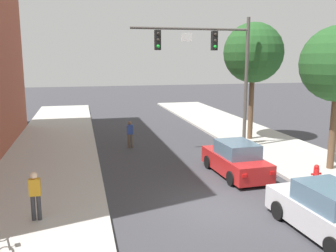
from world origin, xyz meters
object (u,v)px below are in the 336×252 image
object	(u,v)px
car_following_silver	(327,212)
pedestrian_sidewalk_left_walker	(35,194)
street_tree_second	(253,53)
pedestrian_crossing_road	(130,133)
car_lead_red	(236,160)
fire_hydrant	(316,173)
traffic_signal_mast	(215,59)

from	to	relation	value
car_following_silver	pedestrian_sidewalk_left_walker	size ratio (longest dim) A/B	2.63
car_following_silver	street_tree_second	bearing A→B (deg)	74.26
pedestrian_crossing_road	car_lead_red	bearing A→B (deg)	-57.49
pedestrian_sidewalk_left_walker	pedestrian_crossing_road	distance (m)	10.57
pedestrian_sidewalk_left_walker	street_tree_second	distance (m)	16.36
fire_hydrant	street_tree_second	bearing A→B (deg)	83.34
pedestrian_sidewalk_left_walker	street_tree_second	bearing A→B (deg)	38.22
traffic_signal_mast	pedestrian_sidewalk_left_walker	bearing A→B (deg)	-139.54
traffic_signal_mast	pedestrian_sidewalk_left_walker	world-z (taller)	traffic_signal_mast
car_following_silver	street_tree_second	size ratio (longest dim) A/B	0.58
traffic_signal_mast	pedestrian_crossing_road	size ratio (longest dim) A/B	4.57
pedestrian_crossing_road	street_tree_second	size ratio (longest dim) A/B	0.22
fire_hydrant	street_tree_second	size ratio (longest dim) A/B	0.10
traffic_signal_mast	car_following_silver	world-z (taller)	traffic_signal_mast
car_lead_red	fire_hydrant	bearing A→B (deg)	-34.02
car_following_silver	pedestrian_sidewalk_left_walker	world-z (taller)	pedestrian_sidewalk_left_walker
traffic_signal_mast	car_lead_red	bearing A→B (deg)	-97.38
car_lead_red	street_tree_second	size ratio (longest dim) A/B	0.58
traffic_signal_mast	pedestrian_crossing_road	xyz separation A→B (m)	(-4.64, 1.93, -4.44)
pedestrian_crossing_road	street_tree_second	xyz separation A→B (m)	(7.95, 0.08, 4.78)
car_lead_red	car_following_silver	size ratio (longest dim) A/B	1.00
car_lead_red	pedestrian_crossing_road	world-z (taller)	pedestrian_crossing_road
pedestrian_crossing_road	fire_hydrant	world-z (taller)	pedestrian_crossing_road
traffic_signal_mast	pedestrian_sidewalk_left_walker	distance (m)	12.61
traffic_signal_mast	street_tree_second	size ratio (longest dim) A/B	1.00
pedestrian_sidewalk_left_walker	fire_hydrant	distance (m)	11.43
car_following_silver	traffic_signal_mast	bearing A→B (deg)	88.78
pedestrian_crossing_road	street_tree_second	world-z (taller)	street_tree_second
car_following_silver	fire_hydrant	size ratio (longest dim) A/B	6.00
traffic_signal_mast	street_tree_second	distance (m)	3.88
traffic_signal_mast	pedestrian_crossing_road	bearing A→B (deg)	157.38
car_lead_red	fire_hydrant	world-z (taller)	car_lead_red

